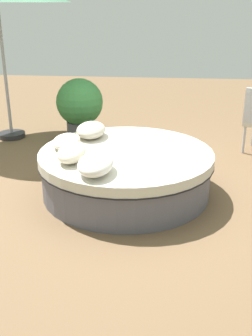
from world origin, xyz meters
TOP-DOWN VIEW (x-y plane):
  - ground_plane at (0.00, 0.00)m, footprint 16.00×16.00m
  - round_bed at (0.00, 0.00)m, footprint 2.01×2.01m
  - throw_pillow_0 at (0.49, 0.49)m, footprint 0.51×0.36m
  - throw_pillow_1 at (0.08, 0.71)m, footprint 0.48×0.31m
  - throw_pillow_2 at (-0.34, 0.55)m, footprint 0.52×0.29m
  - throw_pillow_3 at (-0.66, 0.24)m, footprint 0.55×0.35m
  - planter at (1.73, 0.90)m, footprint 0.72×0.72m

SIDE VIEW (x-z plane):
  - ground_plane at x=0.00m, z-range 0.00..0.00m
  - round_bed at x=0.00m, z-range 0.01..0.52m
  - throw_pillow_1 at x=0.08m, z-range 0.52..0.66m
  - planter at x=1.73m, z-range 0.08..1.11m
  - throw_pillow_2 at x=-0.34m, z-range 0.52..0.70m
  - throw_pillow_0 at x=0.49m, z-range 0.52..0.70m
  - throw_pillow_3 at x=-0.66m, z-range 0.52..0.71m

